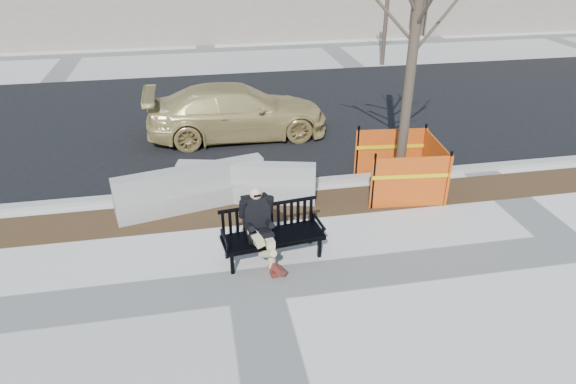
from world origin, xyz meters
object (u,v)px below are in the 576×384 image
bench (273,257)px  seated_man (259,258)px  sedan (239,136)px  jersey_barrier_right (247,198)px  tree_fence (397,190)px  jersey_barrier_left (193,206)px

bench → seated_man: 0.26m
seated_man → sedan: bearing=80.5°
sedan → jersey_barrier_right: sedan is taller
tree_fence → jersey_barrier_left: 4.75m
seated_man → tree_fence: tree_fence is taller
seated_man → sedan: size_ratio=0.28×
sedan → jersey_barrier_left: (-1.42, -3.99, 0.00)m
seated_man → tree_fence: size_ratio=0.22×
seated_man → sedan: sedan is taller
seated_man → jersey_barrier_left: (-1.18, 2.27, 0.00)m
seated_man → jersey_barrier_right: seated_man is taller
jersey_barrier_left → jersey_barrier_right: size_ratio=1.06×
tree_fence → sedan: (-3.33, 4.11, 0.00)m
jersey_barrier_right → jersey_barrier_left: bearing=-161.5°
bench → jersey_barrier_right: bearing=87.7°
sedan → jersey_barrier_right: (-0.19, -3.89, 0.00)m
bench → jersey_barrier_left: bearing=114.9°
tree_fence → jersey_barrier_left: bearing=178.5°
jersey_barrier_left → tree_fence: bearing=-14.6°
tree_fence → sedan: bearing=129.0°
bench → jersey_barrier_left: (-1.44, 2.29, 0.00)m
jersey_barrier_right → sedan: bearing=100.9°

